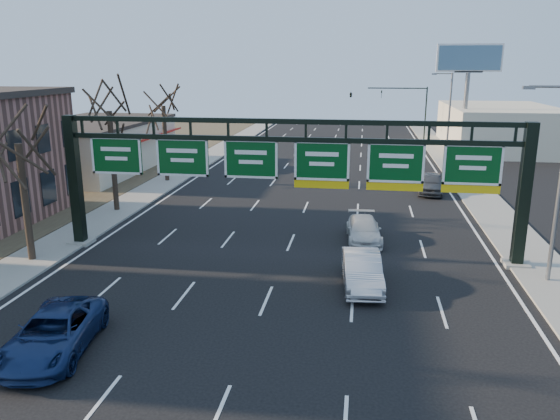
% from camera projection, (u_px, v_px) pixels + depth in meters
% --- Properties ---
extents(ground, '(160.00, 160.00, 0.00)m').
position_uv_depth(ground, '(257.00, 321.00, 21.52)').
color(ground, black).
rests_on(ground, ground).
extents(sidewalk_left, '(3.00, 120.00, 0.12)m').
position_uv_depth(sidewalk_left, '(145.00, 194.00, 42.47)').
color(sidewalk_left, gray).
rests_on(sidewalk_left, ground).
extents(sidewalk_right, '(3.00, 120.00, 0.12)m').
position_uv_depth(sidewalk_right, '(488.00, 206.00, 38.73)').
color(sidewalk_right, gray).
rests_on(sidewalk_right, ground).
extents(dirt_strip_left, '(21.00, 120.00, 0.06)m').
position_uv_depth(dirt_strip_left, '(2.00, 189.00, 44.26)').
color(dirt_strip_left, '#473D2B').
rests_on(dirt_strip_left, ground).
extents(lane_markings, '(21.60, 120.00, 0.01)m').
position_uv_depth(lane_markings, '(309.00, 200.00, 40.62)').
color(lane_markings, white).
rests_on(lane_markings, ground).
extents(sign_gantry, '(24.60, 1.20, 7.20)m').
position_uv_depth(sign_gantry, '(289.00, 169.00, 27.94)').
color(sign_gantry, black).
rests_on(sign_gantry, ground).
extents(cream_strip, '(10.90, 18.40, 4.70)m').
position_uv_depth(cream_strip, '(93.00, 145.00, 51.74)').
color(cream_strip, beige).
rests_on(cream_strip, ground).
extents(building_right_distant, '(12.00, 20.00, 5.00)m').
position_uv_depth(building_right_distant, '(499.00, 127.00, 65.70)').
color(building_right_distant, beige).
rests_on(building_right_distant, ground).
extents(tree_gantry, '(3.60, 3.60, 8.48)m').
position_uv_depth(tree_gantry, '(15.00, 122.00, 26.33)').
color(tree_gantry, black).
rests_on(tree_gantry, sidewalk_left).
extents(tree_mid, '(3.60, 3.60, 9.24)m').
position_uv_depth(tree_mid, '(108.00, 95.00, 35.68)').
color(tree_mid, black).
rests_on(tree_mid, sidewalk_left).
extents(tree_far, '(3.60, 3.60, 8.86)m').
position_uv_depth(tree_far, '(163.00, 93.00, 45.33)').
color(tree_far, black).
rests_on(tree_far, sidewalk_left).
extents(streetlight_near, '(2.15, 0.22, 9.00)m').
position_uv_depth(streetlight_near, '(558.00, 175.00, 24.12)').
color(streetlight_near, slate).
rests_on(streetlight_near, sidewalk_right).
extents(streetlight_far, '(2.15, 0.22, 9.00)m').
position_uv_depth(streetlight_far, '(448.00, 111.00, 56.58)').
color(streetlight_far, slate).
rests_on(streetlight_far, sidewalk_right).
extents(billboard_right, '(7.00, 0.50, 12.00)m').
position_uv_depth(billboard_right, '(468.00, 71.00, 59.94)').
color(billboard_right, slate).
rests_on(billboard_right, ground).
extents(traffic_signal_mast, '(10.16, 0.54, 7.00)m').
position_uv_depth(traffic_signal_mast, '(379.00, 98.00, 71.79)').
color(traffic_signal_mast, black).
rests_on(traffic_signal_mast, ground).
extents(car_blue_suv, '(3.18, 5.60, 1.47)m').
position_uv_depth(car_blue_suv, '(54.00, 333.00, 19.06)').
color(car_blue_suv, navy).
rests_on(car_blue_suv, ground).
extents(car_silver_sedan, '(2.07, 4.84, 1.55)m').
position_uv_depth(car_silver_sedan, '(362.00, 270.00, 24.73)').
color(car_silver_sedan, '#B6B6BB').
rests_on(car_silver_sedan, ground).
extents(car_white_wagon, '(2.23, 4.73, 1.33)m').
position_uv_depth(car_white_wagon, '(364.00, 230.00, 31.14)').
color(car_white_wagon, silver).
rests_on(car_white_wagon, ground).
extents(car_grey_far, '(2.61, 4.90, 1.59)m').
position_uv_depth(car_grey_far, '(432.00, 183.00, 42.78)').
color(car_grey_far, '#44464A').
rests_on(car_grey_far, ground).
extents(car_silver_distant, '(1.84, 4.61, 1.49)m').
position_uv_depth(car_silver_distant, '(258.00, 162.00, 52.49)').
color(car_silver_distant, silver).
rests_on(car_silver_distant, ground).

